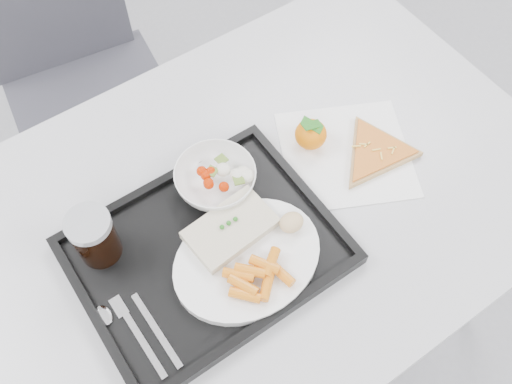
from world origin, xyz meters
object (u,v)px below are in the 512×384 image
object	(u,v)px
dinner_plate	(247,259)
cola_glass	(94,236)
chair	(74,67)
salad_bowl	(215,179)
tangerine	(311,134)
table	(251,218)
tray	(206,252)
pizza_slice	(376,152)

from	to	relation	value
dinner_plate	cola_glass	bearing A→B (deg)	140.70
chair	salad_bowl	xyz separation A→B (m)	(0.05, -0.66, 0.25)
tangerine	dinner_plate	bearing A→B (deg)	-149.74
chair	tangerine	xyz separation A→B (m)	(0.26, -0.68, 0.25)
chair	tangerine	world-z (taller)	chair
table	tray	bearing A→B (deg)	-160.40
tangerine	cola_glass	bearing A→B (deg)	177.69
chair	dinner_plate	distance (m)	0.86
dinner_plate	cola_glass	size ratio (longest dim) A/B	2.50
cola_glass	salad_bowl	bearing A→B (deg)	-0.35
table	cola_glass	bearing A→B (deg)	167.83
tray	pizza_slice	size ratio (longest dim) A/B	1.72
table	cola_glass	xyz separation A→B (m)	(-0.28, 0.06, 0.14)
tray	cola_glass	world-z (taller)	cola_glass
dinner_plate	tangerine	xyz separation A→B (m)	(0.25, 0.15, 0.01)
salad_bowl	cola_glass	world-z (taller)	cola_glass
dinner_plate	salad_bowl	size ratio (longest dim) A/B	1.78
tray	salad_bowl	bearing A→B (deg)	49.95
cola_glass	pizza_slice	world-z (taller)	cola_glass
salad_bowl	tray	bearing A→B (deg)	-130.05
dinner_plate	cola_glass	xyz separation A→B (m)	(-0.20, 0.16, 0.05)
table	salad_bowl	size ratio (longest dim) A/B	7.89
salad_bowl	tangerine	bearing A→B (deg)	-4.54
tray	pizza_slice	bearing A→B (deg)	-1.10
table	chair	xyz separation A→B (m)	(-0.09, 0.72, -0.15)
tray	tangerine	size ratio (longest dim) A/B	6.44
salad_bowl	dinner_plate	bearing A→B (deg)	-103.59
cola_glass	pizza_slice	xyz separation A→B (m)	(0.54, -0.11, -0.06)
tray	chair	bearing A→B (deg)	87.20
table	pizza_slice	bearing A→B (deg)	-11.28
tangerine	table	bearing A→B (deg)	-166.22
cola_glass	pizza_slice	bearing A→B (deg)	-11.74
dinner_plate	cola_glass	distance (m)	0.26
chair	cola_glass	distance (m)	0.74
tangerine	pizza_slice	xyz separation A→B (m)	(0.09, -0.09, -0.02)
dinner_plate	table	bearing A→B (deg)	52.83
chair	dinner_plate	size ratio (longest dim) A/B	3.44
tangerine	pizza_slice	size ratio (longest dim) A/B	0.27
tray	dinner_plate	distance (m)	0.08
salad_bowl	tangerine	xyz separation A→B (m)	(0.21, -0.02, -0.00)
dinner_plate	tangerine	distance (m)	0.29
tray	cola_glass	xyz separation A→B (m)	(-0.15, 0.11, 0.06)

